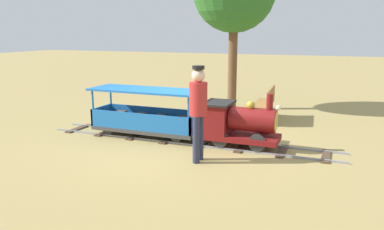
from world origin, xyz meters
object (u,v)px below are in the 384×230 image
locomotive (237,122)px  conductor_person (198,106)px  passenger_car (147,117)px  park_bench (265,104)px

locomotive → conductor_person: bearing=-21.0°
locomotive → passenger_car: locomotive is taller
passenger_car → conductor_person: conductor_person is taller
passenger_car → park_bench: size_ratio=1.78×
locomotive → conductor_person: 1.20m
conductor_person → locomotive: bearing=159.0°
park_bench → passenger_car: bearing=-40.3°
passenger_car → park_bench: (-2.37, 2.01, -0.01)m
locomotive → conductor_person: (1.03, -0.40, 0.47)m
passenger_car → park_bench: passenger_car is taller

